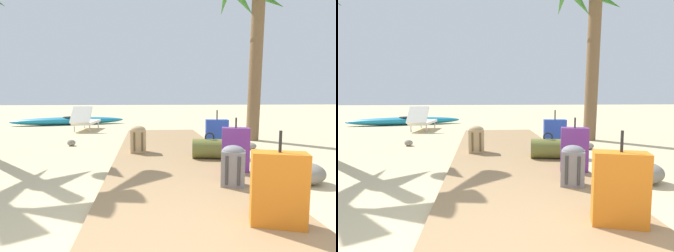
{
  "view_description": "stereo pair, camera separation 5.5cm",
  "coord_description": "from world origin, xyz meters",
  "views": [
    {
      "loc": [
        -0.46,
        -1.4,
        1.13
      ],
      "look_at": [
        -0.04,
        3.99,
        0.55
      ],
      "focal_mm": 30.31,
      "sensor_mm": 36.0,
      "label": 1
    },
    {
      "loc": [
        -0.51,
        -1.4,
        1.13
      ],
      "look_at": [
        -0.04,
        3.99,
        0.55
      ],
      "focal_mm": 30.31,
      "sensor_mm": 36.0,
      "label": 2
    }
  ],
  "objects": [
    {
      "name": "suitcase_orange",
      "position": [
        0.6,
        0.74,
        0.38
      ],
      "size": [
        0.47,
        0.31,
        0.78
      ],
      "color": "orange",
      "rests_on": "boardwalk"
    },
    {
      "name": "rock_left_far",
      "position": [
        -2.15,
        5.08,
        0.07
      ],
      "size": [
        0.26,
        0.25,
        0.14
      ],
      "primitive_type": "ellipsoid",
      "rotation": [
        0.0,
        0.0,
        0.96
      ],
      "color": "gray",
      "rests_on": "ground"
    },
    {
      "name": "boardwalk",
      "position": [
        0.0,
        3.62,
        0.04
      ],
      "size": [
        1.97,
        7.25,
        0.08
      ],
      "primitive_type": "cube",
      "color": "#9E7A51",
      "rests_on": "ground"
    },
    {
      "name": "suitcase_blue",
      "position": [
        0.86,
        3.76,
        0.38
      ],
      "size": [
        0.43,
        0.24,
        0.79
      ],
      "color": "#2847B7",
      "rests_on": "boardwalk"
    },
    {
      "name": "kayak",
      "position": [
        -3.45,
        9.86,
        0.15
      ],
      "size": [
        4.24,
        1.63,
        0.31
      ],
      "color": "teal",
      "rests_on": "ground"
    },
    {
      "name": "lounge_chair",
      "position": [
        -2.42,
        7.96,
        0.33
      ],
      "size": [
        0.71,
        1.57,
        0.8
      ],
      "color": "white",
      "rests_on": "ground"
    },
    {
      "name": "backpack_tan",
      "position": [
        -0.61,
        3.83,
        0.34
      ],
      "size": [
        0.29,
        0.25,
        0.5
      ],
      "color": "tan",
      "rests_on": "boardwalk"
    },
    {
      "name": "suitcase_purple",
      "position": [
        0.78,
        2.4,
        0.39
      ],
      "size": [
        0.41,
        0.28,
        0.75
      ],
      "color": "#6B2D84",
      "rests_on": "boardwalk"
    },
    {
      "name": "rock_right_mid",
      "position": [
        1.74,
        4.37,
        0.07
      ],
      "size": [
        0.3,
        0.3,
        0.14
      ],
      "primitive_type": "ellipsoid",
      "rotation": [
        0.0,
        0.0,
        1.76
      ],
      "color": "gray",
      "rests_on": "ground"
    },
    {
      "name": "duffel_bag_olive",
      "position": [
        0.6,
        3.23,
        0.25
      ],
      "size": [
        0.62,
        0.42,
        0.44
      ],
      "color": "olive",
      "rests_on": "boardwalk"
    },
    {
      "name": "ground_plane",
      "position": [
        0.0,
        2.9,
        0.0
      ],
      "size": [
        60.0,
        60.0,
        0.0
      ],
      "primitive_type": "plane",
      "color": "#D1BA8C"
    },
    {
      "name": "backpack_grey",
      "position": [
        0.55,
        1.76,
        0.33
      ],
      "size": [
        0.32,
        0.29,
        0.48
      ],
      "color": "slate",
      "rests_on": "boardwalk"
    },
    {
      "name": "rock_right_near",
      "position": [
        1.61,
        2.01,
        0.14
      ],
      "size": [
        0.62,
        0.59,
        0.27
      ],
      "primitive_type": "ellipsoid",
      "rotation": [
        0.0,
        0.0,
        2.05
      ],
      "color": "gray",
      "rests_on": "ground"
    },
    {
      "name": "palm_tree_far_right",
      "position": [
        2.23,
        5.49,
        3.21
      ],
      "size": [
        1.89,
        2.02,
        4.26
      ],
      "color": "brown",
      "rests_on": "ground"
    }
  ]
}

